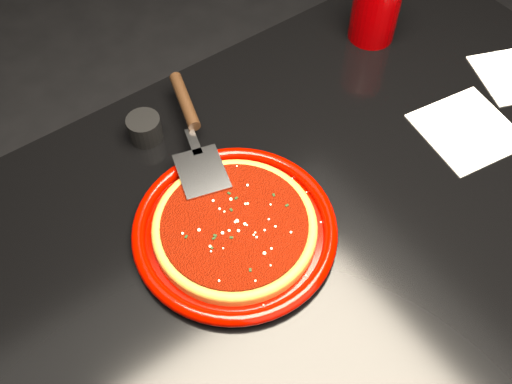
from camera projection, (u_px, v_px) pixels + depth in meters
floor at (301, 373)px, 1.47m from camera, size 4.00×4.00×0.01m
table at (313, 314)px, 1.16m from camera, size 1.20×0.80×0.75m
plate at (235, 229)px, 0.83m from camera, size 0.39×0.39×0.02m
pizza_crust at (235, 228)px, 0.82m from camera, size 0.31×0.31×0.01m
pizza_crust_rim at (235, 226)px, 0.82m from camera, size 0.31×0.31×0.02m
pizza_sauce at (234, 224)px, 0.81m from camera, size 0.28×0.28×0.01m
parmesan_dusting at (234, 222)px, 0.81m from camera, size 0.20×0.20×0.01m
basil_flecks at (234, 222)px, 0.81m from camera, size 0.19×0.19×0.00m
pizza_server at (194, 132)px, 0.90m from camera, size 0.16×0.31×0.02m
cup at (375, 9)px, 1.04m from camera, size 0.10×0.10×0.12m
napkin_a at (467, 130)px, 0.95m from camera, size 0.17×0.17×0.00m
ramekin at (145, 128)px, 0.92m from camera, size 0.07×0.07×0.04m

